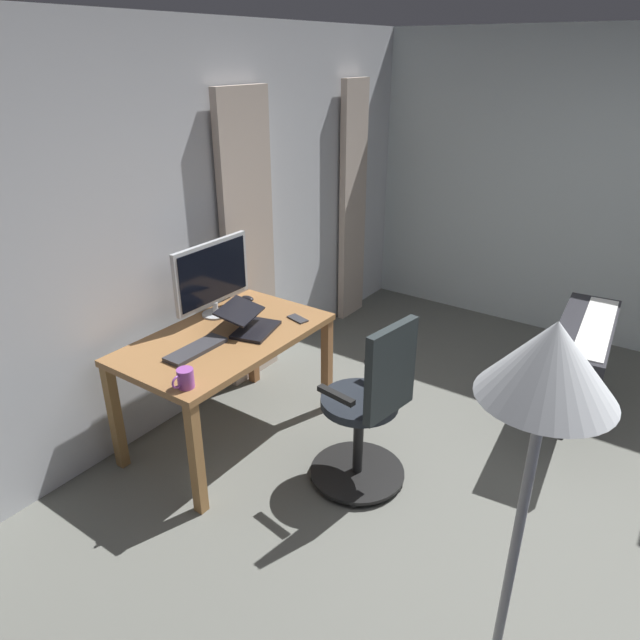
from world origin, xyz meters
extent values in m
plane|color=#5E6059|center=(0.00, 0.00, 0.00)|extent=(6.96, 6.96, 0.00)
cube|color=silver|center=(0.00, -2.65, 1.26)|extent=(5.35, 0.10, 2.51)
cube|color=#C1AFA0|center=(-1.91, -2.54, 1.06)|extent=(0.35, 0.06, 2.12)
cube|color=#C1AFA0|center=(-0.49, -2.54, 1.06)|extent=(0.50, 0.06, 2.12)
cube|color=olive|center=(0.22, -2.12, 0.72)|extent=(1.31, 0.76, 0.04)
cube|color=#93613A|center=(-0.39, -1.78, 0.35)|extent=(0.06, 0.06, 0.70)
cube|color=olive|center=(0.83, -1.78, 0.35)|extent=(0.06, 0.06, 0.70)
cube|color=#965C35|center=(-0.39, -2.46, 0.35)|extent=(0.06, 0.06, 0.70)
cube|color=olive|center=(0.83, -2.46, 0.35)|extent=(0.06, 0.06, 0.70)
cylinder|color=black|center=(0.10, -1.22, 0.04)|extent=(0.56, 0.56, 0.02)
sphere|color=black|center=(-0.15, -1.18, 0.03)|extent=(0.05, 0.05, 0.05)
sphere|color=black|center=(-0.01, -1.45, 0.03)|extent=(0.05, 0.05, 0.05)
sphere|color=black|center=(0.29, -1.40, 0.03)|extent=(0.05, 0.05, 0.05)
sphere|color=black|center=(0.33, -1.10, 0.03)|extent=(0.05, 0.05, 0.05)
sphere|color=black|center=(0.06, -0.97, 0.03)|extent=(0.05, 0.05, 0.05)
cylinder|color=black|center=(0.10, -1.22, 0.27)|extent=(0.06, 0.06, 0.46)
cylinder|color=black|center=(0.10, -1.22, 0.53)|extent=(0.50, 0.50, 0.05)
cube|color=#242B2C|center=(0.13, -1.02, 0.81)|extent=(0.38, 0.11, 0.51)
cube|color=black|center=(0.30, -1.25, 0.66)|extent=(0.08, 0.24, 0.03)
cube|color=black|center=(-0.09, -1.19, 0.66)|extent=(0.08, 0.24, 0.03)
cylinder|color=#B7BCC1|center=(0.03, -2.38, 0.74)|extent=(0.18, 0.18, 0.01)
cylinder|color=#B7BCC1|center=(0.03, -2.38, 0.79)|extent=(0.04, 0.04, 0.08)
cube|color=#B7BCC1|center=(0.03, -2.39, 1.03)|extent=(0.63, 0.03, 0.41)
cube|color=black|center=(0.03, -2.37, 1.03)|extent=(0.58, 0.01, 0.36)
cube|color=#333338|center=(0.47, -2.11, 0.75)|extent=(0.39, 0.13, 0.02)
cube|color=black|center=(0.07, -2.00, 0.75)|extent=(0.36, 0.28, 0.02)
cube|color=black|center=(0.09, -2.10, 0.86)|extent=(0.35, 0.28, 0.07)
ellipsoid|color=black|center=(-0.26, -2.36, 0.75)|extent=(0.06, 0.10, 0.04)
cube|color=#333338|center=(-0.22, -1.89, 0.74)|extent=(0.10, 0.16, 0.01)
cylinder|color=purple|center=(0.77, -1.86, 0.79)|extent=(0.09, 0.09, 0.11)
torus|color=purple|center=(0.83, -1.86, 0.79)|extent=(0.07, 0.01, 0.07)
cylinder|color=black|center=(-1.16, -0.33, 0.33)|extent=(0.38, 0.07, 0.67)
cylinder|color=black|center=(-1.16, -0.33, 0.33)|extent=(0.38, 0.07, 0.67)
cube|color=#232328|center=(-1.16, -0.33, 0.71)|extent=(1.10, 0.42, 0.09)
cube|color=white|center=(-1.16, -0.28, 0.76)|extent=(1.00, 0.27, 0.01)
cylinder|color=#A5A5A8|center=(1.12, -0.08, 0.76)|extent=(0.03, 0.03, 1.51)
cone|color=#B7BCC1|center=(1.12, -0.08, 1.62)|extent=(0.36, 0.36, 0.21)
camera|label=1|loc=(2.48, 0.17, 2.31)|focal=32.45mm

